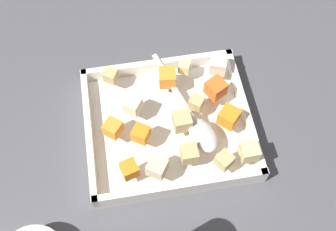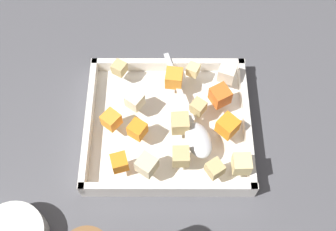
% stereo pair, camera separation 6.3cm
% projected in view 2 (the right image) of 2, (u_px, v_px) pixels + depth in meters
% --- Properties ---
extents(ground_plane, '(4.00, 4.00, 0.00)m').
position_uv_depth(ground_plane, '(169.00, 134.00, 0.82)').
color(ground_plane, '#4C4C51').
extents(baking_dish, '(0.31, 0.28, 0.04)m').
position_uv_depth(baking_dish, '(168.00, 126.00, 0.81)').
color(baking_dish, white).
rests_on(baking_dish, ground_plane).
extents(carrot_chunk_near_right, '(0.04, 0.04, 0.03)m').
position_uv_depth(carrot_chunk_near_right, '(112.00, 119.00, 0.77)').
color(carrot_chunk_near_right, orange).
rests_on(carrot_chunk_near_right, baking_dish).
extents(carrot_chunk_under_handle, '(0.04, 0.04, 0.03)m').
position_uv_depth(carrot_chunk_under_handle, '(174.00, 78.00, 0.81)').
color(carrot_chunk_under_handle, orange).
rests_on(carrot_chunk_under_handle, baking_dish).
extents(carrot_chunk_heap_side, '(0.05, 0.05, 0.03)m').
position_uv_depth(carrot_chunk_heap_side, '(221.00, 96.00, 0.79)').
color(carrot_chunk_heap_side, orange).
rests_on(carrot_chunk_heap_side, baking_dish).
extents(carrot_chunk_corner_sw, '(0.03, 0.03, 0.03)m').
position_uv_depth(carrot_chunk_corner_sw, '(120.00, 162.00, 0.72)').
color(carrot_chunk_corner_sw, orange).
rests_on(carrot_chunk_corner_sw, baking_dish).
extents(carrot_chunk_mid_left, '(0.05, 0.05, 0.03)m').
position_uv_depth(carrot_chunk_mid_left, '(228.00, 126.00, 0.76)').
color(carrot_chunk_mid_left, orange).
rests_on(carrot_chunk_mid_left, baking_dish).
extents(carrot_chunk_corner_se, '(0.04, 0.04, 0.03)m').
position_uv_depth(carrot_chunk_corner_se, '(138.00, 129.00, 0.76)').
color(carrot_chunk_corner_se, orange).
rests_on(carrot_chunk_corner_se, baking_dish).
extents(potato_chunk_far_left, '(0.04, 0.04, 0.03)m').
position_uv_depth(potato_chunk_far_left, '(147.00, 165.00, 0.72)').
color(potato_chunk_far_left, beige).
rests_on(potato_chunk_far_left, baking_dish).
extents(potato_chunk_center, '(0.03, 0.03, 0.02)m').
position_uv_depth(potato_chunk_center, '(193.00, 70.00, 0.82)').
color(potato_chunk_center, '#E0CC89').
rests_on(potato_chunk_center, baking_dish).
extents(potato_chunk_near_left, '(0.03, 0.03, 0.03)m').
position_uv_depth(potato_chunk_near_left, '(181.00, 156.00, 0.73)').
color(potato_chunk_near_left, tan).
rests_on(potato_chunk_near_left, baking_dish).
extents(potato_chunk_heap_top, '(0.03, 0.03, 0.03)m').
position_uv_depth(potato_chunk_heap_top, '(180.00, 123.00, 0.76)').
color(potato_chunk_heap_top, tan).
rests_on(potato_chunk_heap_top, baking_dish).
extents(potato_chunk_corner_nw, '(0.03, 0.03, 0.02)m').
position_uv_depth(potato_chunk_corner_nw, '(120.00, 68.00, 0.82)').
color(potato_chunk_corner_nw, tan).
rests_on(potato_chunk_corner_nw, baking_dish).
extents(potato_chunk_rim_edge, '(0.03, 0.03, 0.03)m').
position_uv_depth(potato_chunk_rim_edge, '(242.00, 164.00, 0.72)').
color(potato_chunk_rim_edge, '#E0CC89').
rests_on(potato_chunk_rim_edge, baking_dish).
extents(potato_chunk_front_center, '(0.03, 0.03, 0.02)m').
position_uv_depth(potato_chunk_front_center, '(199.00, 107.00, 0.78)').
color(potato_chunk_front_center, tan).
rests_on(potato_chunk_front_center, baking_dish).
extents(potato_chunk_near_spoon, '(0.04, 0.04, 0.03)m').
position_uv_depth(potato_chunk_near_spoon, '(135.00, 100.00, 0.78)').
color(potato_chunk_near_spoon, beige).
rests_on(potato_chunk_near_spoon, baking_dish).
extents(potato_chunk_corner_ne, '(0.04, 0.04, 0.03)m').
position_uv_depth(potato_chunk_corner_ne, '(215.00, 169.00, 0.72)').
color(potato_chunk_corner_ne, tan).
rests_on(potato_chunk_corner_ne, baking_dish).
extents(parsnip_chunk_back_center, '(0.04, 0.04, 0.03)m').
position_uv_depth(parsnip_chunk_back_center, '(227.00, 73.00, 0.81)').
color(parsnip_chunk_back_center, silver).
rests_on(parsnip_chunk_back_center, baking_dish).
extents(serving_spoon, '(0.10, 0.24, 0.02)m').
position_uv_depth(serving_spoon, '(196.00, 134.00, 0.76)').
color(serving_spoon, silver).
rests_on(serving_spoon, baking_dish).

